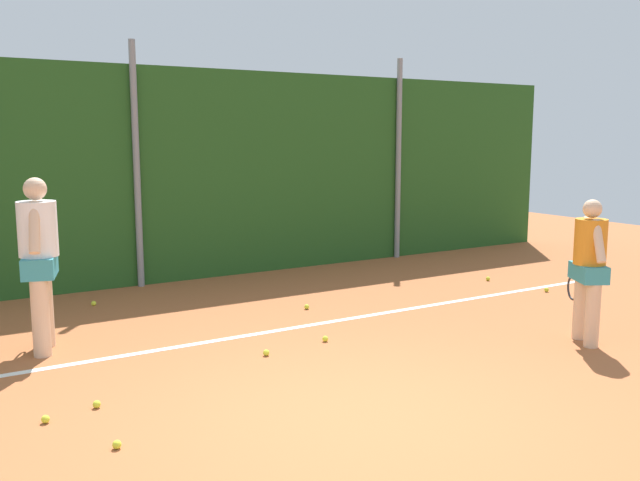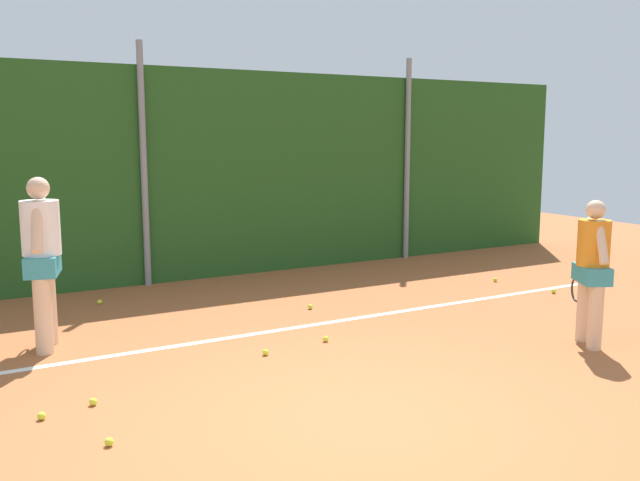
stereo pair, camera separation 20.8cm
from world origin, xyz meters
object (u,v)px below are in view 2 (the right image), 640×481
tennis_ball_3 (554,291)px  tennis_ball_6 (41,416)px  tennis_ball_11 (495,280)px  player_foreground_near (592,265)px  tennis_ball_8 (93,402)px  player_midcourt (42,254)px  tennis_ball_4 (100,302)px  tennis_ball_7 (310,307)px  tennis_ball_5 (326,339)px  tennis_ball_1 (266,352)px  tennis_ball_9 (109,442)px

tennis_ball_3 → tennis_ball_6: size_ratio=1.00×
tennis_ball_6 → tennis_ball_11: same height
player_foreground_near → tennis_ball_8: 5.25m
player_midcourt → tennis_ball_8: size_ratio=28.03×
player_midcourt → tennis_ball_4: player_midcourt is taller
player_midcourt → tennis_ball_7: 3.44m
tennis_ball_5 → player_midcourt: bearing=154.9°
player_midcourt → tennis_ball_3: size_ratio=28.03×
player_foreground_near → tennis_ball_1: (-3.24, 1.42, -0.86)m
player_foreground_near → tennis_ball_6: player_foreground_near is taller
player_midcourt → tennis_ball_3: player_midcourt is taller
tennis_ball_11 → tennis_ball_1: bearing=-161.9°
tennis_ball_11 → tennis_ball_9: bearing=-156.3°
tennis_ball_6 → tennis_ball_3: bearing=8.9°
tennis_ball_4 → tennis_ball_6: 3.94m
player_midcourt → tennis_ball_9: (0.03, -2.75, -1.00)m
player_midcourt → tennis_ball_6: player_midcourt is taller
player_foreground_near → player_midcourt: 5.89m
tennis_ball_9 → tennis_ball_4: bearing=78.7°
tennis_ball_1 → tennis_ball_3: size_ratio=1.00×
tennis_ball_5 → tennis_ball_8: 2.72m
tennis_ball_9 → tennis_ball_7: bearing=41.0°
player_foreground_near → tennis_ball_1: 3.64m
tennis_ball_3 → tennis_ball_8: same height
tennis_ball_1 → tennis_ball_8: size_ratio=1.00×
player_foreground_near → tennis_ball_5: bearing=87.0°
tennis_ball_4 → tennis_ball_1: bearing=-71.8°
tennis_ball_4 → tennis_ball_3: bearing=-23.8°
player_midcourt → tennis_ball_1: (1.94, -1.39, -1.00)m
player_midcourt → tennis_ball_3: (6.82, -0.87, -1.00)m
player_midcourt → tennis_ball_7: player_midcourt is taller
tennis_ball_7 → tennis_ball_9: bearing=-139.0°
tennis_ball_3 → tennis_ball_6: same height
tennis_ball_9 → player_foreground_near: bearing=-0.6°
player_foreground_near → tennis_ball_11: 3.41m
player_foreground_near → tennis_ball_3: size_ratio=24.18×
player_foreground_near → tennis_ball_8: player_foreground_near is taller
tennis_ball_3 → tennis_ball_11: size_ratio=1.00×
tennis_ball_1 → tennis_ball_9: (-1.92, -1.37, 0.00)m
tennis_ball_6 → tennis_ball_8: bearing=13.5°
tennis_ball_7 → tennis_ball_11: bearing=1.3°
player_foreground_near → tennis_ball_3: bearing=-11.3°
tennis_ball_11 → player_foreground_near: bearing=-116.4°
tennis_ball_7 → tennis_ball_8: bearing=-148.3°
tennis_ball_1 → tennis_ball_5: size_ratio=1.00×
tennis_ball_8 → tennis_ball_9: same height
tennis_ball_3 → tennis_ball_5: 4.10m
tennis_ball_3 → tennis_ball_4: bearing=156.2°
tennis_ball_6 → tennis_ball_9: same height
player_midcourt → tennis_ball_11: bearing=-72.7°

